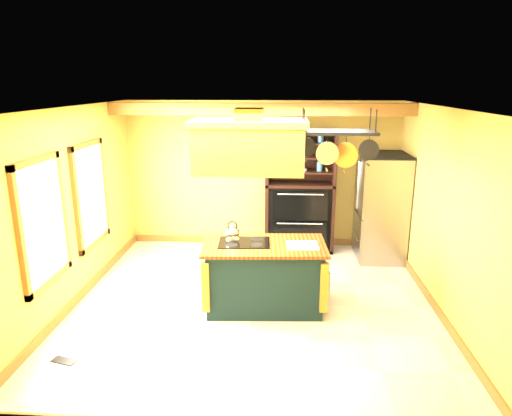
# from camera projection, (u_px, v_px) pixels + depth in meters

# --- Properties ---
(floor) EXTENTS (5.00, 5.00, 0.00)m
(floor) POSITION_uv_depth(u_px,v_px,m) (254.00, 303.00, 6.43)
(floor) COLOR beige
(floor) RESTS_ON ground
(ceiling) EXTENTS (5.00, 5.00, 0.00)m
(ceiling) POSITION_uv_depth(u_px,v_px,m) (254.00, 108.00, 5.71)
(ceiling) COLOR white
(ceiling) RESTS_ON wall_back
(wall_back) EXTENTS (5.00, 0.02, 2.70)m
(wall_back) POSITION_uv_depth(u_px,v_px,m) (262.00, 175.00, 8.48)
(wall_back) COLOR tan
(wall_back) RESTS_ON floor
(wall_front) EXTENTS (5.00, 0.02, 2.70)m
(wall_front) POSITION_uv_depth(u_px,v_px,m) (234.00, 296.00, 3.67)
(wall_front) COLOR tan
(wall_front) RESTS_ON floor
(wall_left) EXTENTS (0.02, 5.00, 2.70)m
(wall_left) POSITION_uv_depth(u_px,v_px,m) (71.00, 208.00, 6.21)
(wall_left) COLOR tan
(wall_left) RESTS_ON floor
(wall_right) EXTENTS (0.02, 5.00, 2.70)m
(wall_right) POSITION_uv_depth(u_px,v_px,m) (445.00, 214.00, 5.93)
(wall_right) COLOR tan
(wall_right) RESTS_ON floor
(ceiling_beam) EXTENTS (5.00, 0.15, 0.20)m
(ceiling_beam) POSITION_uv_depth(u_px,v_px,m) (260.00, 109.00, 7.38)
(ceiling_beam) COLOR olive
(ceiling_beam) RESTS_ON ceiling
(window_near) EXTENTS (0.06, 1.06, 1.56)m
(window_near) POSITION_uv_depth(u_px,v_px,m) (43.00, 222.00, 5.43)
(window_near) COLOR olive
(window_near) RESTS_ON wall_left
(window_far) EXTENTS (0.06, 1.06, 1.56)m
(window_far) POSITION_uv_depth(u_px,v_px,m) (91.00, 194.00, 6.78)
(window_far) COLOR olive
(window_far) RESTS_ON wall_left
(kitchen_island) EXTENTS (1.68, 0.99, 1.11)m
(kitchen_island) POSITION_uv_depth(u_px,v_px,m) (264.00, 275.00, 6.22)
(kitchen_island) COLOR #132A2C
(kitchen_island) RESTS_ON floor
(range_hood) EXTENTS (1.45, 0.82, 0.80)m
(range_hood) POSITION_uv_depth(u_px,v_px,m) (249.00, 145.00, 5.75)
(range_hood) COLOR #B5932D
(range_hood) RESTS_ON ceiling
(pot_rack) EXTENTS (1.00, 0.47, 0.75)m
(pot_rack) POSITION_uv_depth(u_px,v_px,m) (337.00, 140.00, 5.67)
(pot_rack) COLOR black
(pot_rack) RESTS_ON ceiling
(refrigerator) EXTENTS (0.79, 0.93, 1.81)m
(refrigerator) POSITION_uv_depth(u_px,v_px,m) (381.00, 209.00, 7.91)
(refrigerator) COLOR gray
(refrigerator) RESTS_ON floor
(hutch) EXTENTS (1.24, 0.56, 2.20)m
(hutch) POSITION_uv_depth(u_px,v_px,m) (299.00, 204.00, 8.34)
(hutch) COLOR black
(hutch) RESTS_ON floor
(floor_register) EXTENTS (0.30, 0.19, 0.01)m
(floor_register) POSITION_uv_depth(u_px,v_px,m) (64.00, 361.00, 5.09)
(floor_register) COLOR black
(floor_register) RESTS_ON floor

